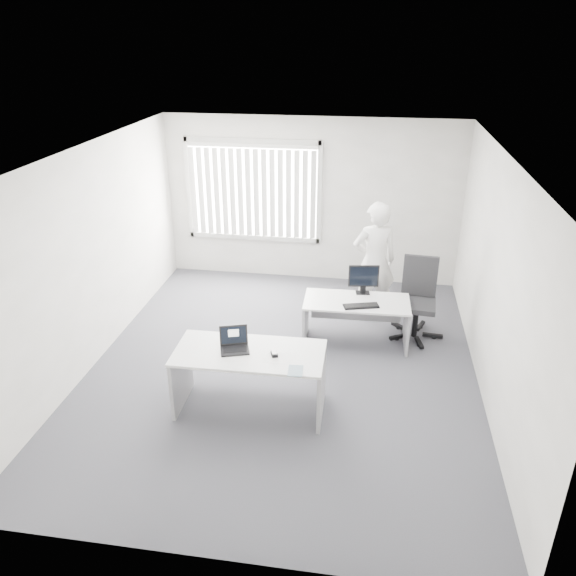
% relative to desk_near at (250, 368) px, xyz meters
% --- Properties ---
extents(ground, '(6.00, 6.00, 0.00)m').
position_rel_desk_near_xyz_m(ground, '(0.23, 0.92, -0.56)').
color(ground, '#4A4A51').
rests_on(ground, ground).
extents(wall_back, '(5.00, 0.02, 2.80)m').
position_rel_desk_near_xyz_m(wall_back, '(0.23, 3.92, 0.84)').
color(wall_back, silver).
rests_on(wall_back, ground).
extents(wall_front, '(5.00, 0.02, 2.80)m').
position_rel_desk_near_xyz_m(wall_front, '(0.23, -2.08, 0.84)').
color(wall_front, silver).
rests_on(wall_front, ground).
extents(wall_left, '(0.02, 6.00, 2.80)m').
position_rel_desk_near_xyz_m(wall_left, '(-2.27, 0.92, 0.84)').
color(wall_left, silver).
rests_on(wall_left, ground).
extents(wall_right, '(0.02, 6.00, 2.80)m').
position_rel_desk_near_xyz_m(wall_right, '(2.73, 0.92, 0.84)').
color(wall_right, silver).
rests_on(wall_right, ground).
extents(ceiling, '(5.00, 6.00, 0.02)m').
position_rel_desk_near_xyz_m(ceiling, '(0.23, 0.92, 2.24)').
color(ceiling, silver).
rests_on(ceiling, wall_back).
extents(window, '(2.32, 0.06, 1.76)m').
position_rel_desk_near_xyz_m(window, '(-0.77, 3.88, 0.99)').
color(window, '#B2B3AE').
rests_on(window, wall_back).
extents(blinds, '(2.20, 0.10, 1.50)m').
position_rel_desk_near_xyz_m(blinds, '(-0.77, 3.82, 0.96)').
color(blinds, silver).
rests_on(blinds, wall_back).
extents(desk_near, '(1.70, 0.82, 0.77)m').
position_rel_desk_near_xyz_m(desk_near, '(0.00, 0.00, 0.00)').
color(desk_near, silver).
rests_on(desk_near, ground).
extents(desk_far, '(1.47, 0.72, 0.66)m').
position_rel_desk_near_xyz_m(desk_far, '(1.14, 1.71, -0.08)').
color(desk_far, silver).
rests_on(desk_far, ground).
extents(office_chair, '(0.71, 0.71, 1.16)m').
position_rel_desk_near_xyz_m(office_chair, '(1.99, 2.08, -0.20)').
color(office_chair, black).
rests_on(office_chair, ground).
extents(person, '(0.78, 0.63, 1.84)m').
position_rel_desk_near_xyz_m(person, '(1.34, 2.55, 0.36)').
color(person, silver).
rests_on(person, ground).
extents(laptop, '(0.39, 0.37, 0.25)m').
position_rel_desk_near_xyz_m(laptop, '(-0.16, -0.01, 0.34)').
color(laptop, black).
rests_on(laptop, desk_near).
extents(paper_sheet, '(0.30, 0.22, 0.00)m').
position_rel_desk_near_xyz_m(paper_sheet, '(0.33, -0.08, 0.22)').
color(paper_sheet, white).
rests_on(paper_sheet, desk_near).
extents(mouse, '(0.10, 0.13, 0.05)m').
position_rel_desk_near_xyz_m(mouse, '(0.29, -0.03, 0.24)').
color(mouse, '#ABACAE').
rests_on(mouse, paper_sheet).
extents(booklet, '(0.17, 0.23, 0.01)m').
position_rel_desk_near_xyz_m(booklet, '(0.57, -0.31, 0.22)').
color(booklet, silver).
rests_on(booklet, desk_near).
extents(keyboard, '(0.50, 0.28, 0.02)m').
position_rel_desk_near_xyz_m(keyboard, '(1.20, 1.54, 0.12)').
color(keyboard, black).
rests_on(keyboard, desk_far).
extents(monitor, '(0.44, 0.19, 0.42)m').
position_rel_desk_near_xyz_m(monitor, '(1.21, 1.97, 0.32)').
color(monitor, black).
rests_on(monitor, desk_far).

